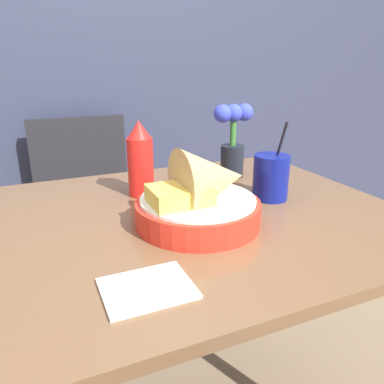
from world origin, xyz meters
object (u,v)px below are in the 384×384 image
Objects in this scene: drink_cup at (271,178)px; flower_vase at (233,138)px; chair_far_window at (87,201)px; ketchup_bottle at (140,160)px; food_basket at (202,198)px.

flower_vase is (0.01, 0.22, 0.06)m from drink_cup.
chair_far_window is 4.28× the size of ketchup_bottle.
food_basket is 1.37× the size of ketchup_bottle.
flower_vase is at bearing 87.88° from drink_cup.
drink_cup is 0.23m from flower_vase.
ketchup_bottle is 0.31m from flower_vase.
ketchup_bottle is at bearing 106.10° from food_basket.
drink_cup reaches higher than ketchup_bottle.
flower_vase is at bearing 9.96° from ketchup_bottle.
chair_far_window is 4.18× the size of drink_cup.
drink_cup is (0.30, -0.16, -0.04)m from ketchup_bottle.
food_basket is at bearing -80.85° from chair_far_window.
chair_far_window is 0.71m from ketchup_bottle.
food_basket is 0.25m from ketchup_bottle.
drink_cup reaches higher than chair_far_window.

